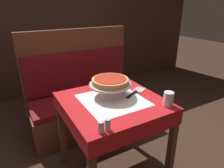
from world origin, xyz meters
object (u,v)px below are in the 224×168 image
object	(u,v)px
pizza_pan_stand	(110,85)
salt_shaker	(101,127)
water_glass_near	(168,99)
pizza_server	(136,92)
dining_table_front	(113,110)
dining_table_rear	(81,62)
condiment_caddy	(74,51)
booth_bench	(85,103)
deep_dish_pizza	(110,81)
pepper_shaker	(108,125)

from	to	relation	value
pizza_pan_stand	salt_shaker	bearing A→B (deg)	-125.34
pizza_pan_stand	water_glass_near	bearing A→B (deg)	-51.26
pizza_server	dining_table_front	bearing A→B (deg)	-174.29
dining_table_front	dining_table_rear	size ratio (longest dim) A/B	1.03
pizza_pan_stand	water_glass_near	world-z (taller)	water_glass_near
dining_table_rear	condiment_caddy	world-z (taller)	condiment_caddy
salt_shaker	dining_table_front	bearing A→B (deg)	50.90
booth_bench	deep_dish_pizza	xyz separation A→B (m)	(-0.05, -0.74, 0.55)
dining_table_rear	pepper_shaker	size ratio (longest dim) A/B	9.64
dining_table_rear	pizza_pan_stand	bearing A→B (deg)	-102.22
salt_shaker	pizza_pan_stand	bearing A→B (deg)	54.66
pepper_shaker	condiment_caddy	world-z (taller)	condiment_caddy
dining_table_rear	pepper_shaker	bearing A→B (deg)	-106.71
pizza_pan_stand	pizza_server	world-z (taller)	pizza_pan_stand
water_glass_near	pizza_pan_stand	bearing A→B (deg)	128.74
pizza_pan_stand	condiment_caddy	xyz separation A→B (m)	(0.24, 1.54, -0.06)
booth_bench	salt_shaker	bearing A→B (deg)	-106.77
deep_dish_pizza	water_glass_near	world-z (taller)	deep_dish_pizza
salt_shaker	pepper_shaker	distance (m)	0.05
dining_table_front	deep_dish_pizza	bearing A→B (deg)	75.01
deep_dish_pizza	pepper_shaker	xyz separation A→B (m)	(-0.25, -0.42, -0.09)
pizza_pan_stand	deep_dish_pizza	xyz separation A→B (m)	(0.00, -0.00, 0.03)
dining_table_front	booth_bench	distance (m)	0.89
dining_table_front	pepper_shaker	distance (m)	0.43
deep_dish_pizza	condiment_caddy	bearing A→B (deg)	81.18
booth_bench	water_glass_near	xyz separation A→B (m)	(0.24, -1.11, 0.47)
pizza_server	deep_dish_pizza	bearing A→B (deg)	165.99
pepper_shaker	dining_table_rear	bearing A→B (deg)	73.29
booth_bench	pizza_server	bearing A→B (deg)	-77.86
deep_dish_pizza	water_glass_near	xyz separation A→B (m)	(0.30, -0.37, -0.08)
booth_bench	pepper_shaker	distance (m)	1.28
booth_bench	pizza_server	size ratio (longest dim) A/B	5.01
dining_table_rear	condiment_caddy	xyz separation A→B (m)	(-0.09, 0.04, 0.17)
dining_table_front	salt_shaker	xyz separation A→B (m)	(-0.28, -0.34, 0.13)
dining_table_front	water_glass_near	size ratio (longest dim) A/B	7.03
dining_table_rear	deep_dish_pizza	distance (m)	1.56
pizza_server	pepper_shaker	world-z (taller)	pepper_shaker
booth_bench	pizza_server	xyz separation A→B (m)	(0.17, -0.80, 0.42)
booth_bench	dining_table_rear	bearing A→B (deg)	70.26
deep_dish_pizza	salt_shaker	world-z (taller)	deep_dish_pizza
booth_bench	condiment_caddy	world-z (taller)	booth_bench
dining_table_front	deep_dish_pizza	size ratio (longest dim) A/B	2.57
pizza_server	pepper_shaker	bearing A→B (deg)	-142.45
deep_dish_pizza	pizza_server	distance (m)	0.26
dining_table_rear	pizza_server	distance (m)	1.57
booth_bench	deep_dish_pizza	distance (m)	0.92
water_glass_near	pepper_shaker	size ratio (longest dim) A/B	1.42
dining_table_rear	deep_dish_pizza	bearing A→B (deg)	-102.22
water_glass_near	salt_shaker	distance (m)	0.60
dining_table_rear	pizza_server	world-z (taller)	pizza_server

